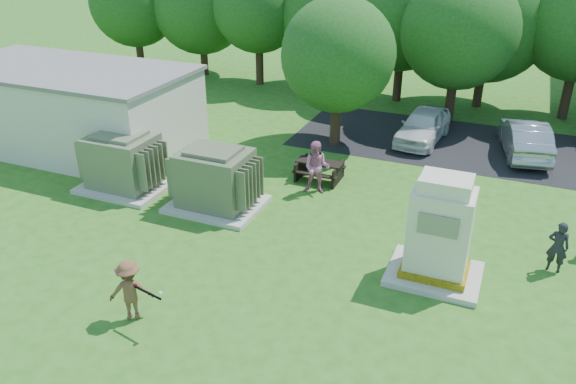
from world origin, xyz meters
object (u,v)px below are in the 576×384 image
at_px(picnic_table, 319,168).
at_px(car_white, 423,126).
at_px(transformer_right, 215,180).
at_px(person_by_generator, 558,247).
at_px(person_at_picnic, 317,168).
at_px(generator_cabinet, 439,235).
at_px(car_silver_a, 525,138).
at_px(transformer_left, 123,163).
at_px(batter, 130,290).

xyz_separation_m(picnic_table, car_white, (2.74, 5.43, 0.25)).
xyz_separation_m(transformer_right, car_white, (5.17, 8.77, -0.27)).
relative_size(person_by_generator, person_at_picnic, 0.79).
bearing_deg(generator_cabinet, person_at_picnic, 142.64).
height_order(car_white, car_silver_a, car_silver_a).
height_order(person_at_picnic, car_white, person_at_picnic).
distance_m(transformer_left, transformer_right, 3.70).
height_order(batter, person_by_generator, batter).
bearing_deg(car_white, batter, -100.36).
relative_size(transformer_right, batter, 1.90).
xyz_separation_m(transformer_left, batter, (4.69, -5.85, -0.18)).
distance_m(picnic_table, batter, 9.32).
relative_size(batter, car_silver_a, 0.36).
distance_m(transformer_left, picnic_table, 7.00).
xyz_separation_m(batter, person_at_picnic, (1.72, 8.14, 0.16)).
height_order(generator_cabinet, person_by_generator, generator_cabinet).
height_order(person_by_generator, person_at_picnic, person_at_picnic).
xyz_separation_m(person_at_picnic, car_white, (2.47, 6.48, -0.25)).
bearing_deg(person_at_picnic, transformer_right, -149.62).
bearing_deg(batter, generator_cabinet, -176.33).
bearing_deg(picnic_table, transformer_left, -151.39).
distance_m(person_at_picnic, car_white, 6.94).
bearing_deg(person_at_picnic, picnic_table, 94.61).
relative_size(picnic_table, person_by_generator, 1.11).
height_order(transformer_right, generator_cabinet, generator_cabinet).
height_order(picnic_table, car_silver_a, car_silver_a).
height_order(batter, car_white, batter).
relative_size(transformer_left, batter, 1.90).
bearing_deg(person_at_picnic, transformer_left, -170.22).
bearing_deg(picnic_table, car_silver_a, 38.90).
bearing_deg(car_white, transformer_left, -129.72).
xyz_separation_m(generator_cabinet, picnic_table, (-4.99, 4.65, -0.85)).
xyz_separation_m(transformer_left, generator_cabinet, (11.12, -1.31, 0.33)).
xyz_separation_m(transformer_right, car_silver_a, (9.24, 8.84, -0.26)).
relative_size(transformer_right, picnic_table, 1.79).
distance_m(transformer_right, batter, 5.94).
bearing_deg(person_at_picnic, batter, -111.81).
distance_m(transformer_right, car_silver_a, 12.79).
height_order(generator_cabinet, car_silver_a, generator_cabinet).
relative_size(person_at_picnic, car_silver_a, 0.44).
bearing_deg(batter, person_at_picnic, -133.49).
height_order(transformer_right, car_white, transformer_right).
bearing_deg(generator_cabinet, batter, -144.74).
bearing_deg(generator_cabinet, picnic_table, 136.99).
bearing_deg(picnic_table, generator_cabinet, -43.01).
xyz_separation_m(batter, person_by_generator, (9.39, 6.13, -0.04)).
bearing_deg(person_at_picnic, person_by_generator, -24.58).
height_order(transformer_right, person_at_picnic, transformer_right).
xyz_separation_m(person_at_picnic, car_silver_a, (6.54, 6.55, -0.23)).
bearing_deg(transformer_left, picnic_table, 28.61).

